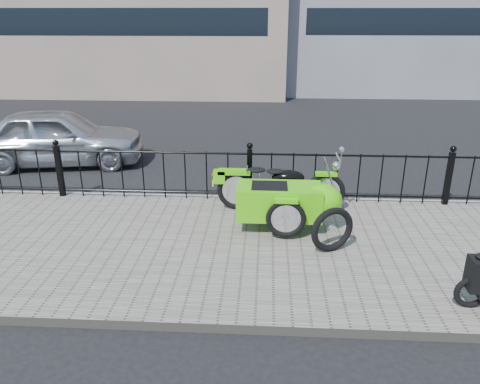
{
  "coord_description": "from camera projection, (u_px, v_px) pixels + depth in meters",
  "views": [
    {
      "loc": [
        0.3,
        -6.65,
        3.32
      ],
      "look_at": [
        -0.09,
        -0.1,
        0.8
      ],
      "focal_mm": 35.0,
      "sensor_mm": 36.0,
      "label": 1
    }
  ],
  "objects": [
    {
      "name": "ground",
      "position": [
        246.0,
        237.0,
        7.41
      ],
      "size": [
        120.0,
        120.0,
        0.0
      ],
      "primitive_type": "plane",
      "color": "black",
      "rests_on": "ground"
    },
    {
      "name": "sidewalk",
      "position": [
        244.0,
        249.0,
        6.92
      ],
      "size": [
        30.0,
        3.8,
        0.12
      ],
      "primitive_type": "cube",
      "color": "#696258",
      "rests_on": "ground"
    },
    {
      "name": "curb",
      "position": [
        250.0,
        200.0,
        8.73
      ],
      "size": [
        30.0,
        0.1,
        0.12
      ],
      "primitive_type": "cube",
      "color": "gray",
      "rests_on": "ground"
    },
    {
      "name": "iron_fence",
      "position": [
        250.0,
        175.0,
        8.41
      ],
      "size": [
        14.11,
        0.11,
        1.08
      ],
      "color": "black",
      "rests_on": "sidewalk"
    },
    {
      "name": "motorcycle_sidecar",
      "position": [
        290.0,
        198.0,
        7.37
      ],
      "size": [
        2.28,
        1.48,
        0.98
      ],
      "color": "black",
      "rests_on": "sidewalk"
    },
    {
      "name": "spare_tire",
      "position": [
        332.0,
        230.0,
        6.61
      ],
      "size": [
        0.65,
        0.37,
        0.67
      ],
      "primitive_type": "torus",
      "rotation": [
        1.57,
        0.0,
        0.44
      ],
      "color": "black",
      "rests_on": "sidewalk"
    },
    {
      "name": "sedan_car",
      "position": [
        58.0,
        137.0,
        10.74
      ],
      "size": [
        4.05,
        2.15,
        1.31
      ],
      "primitive_type": "imported",
      "rotation": [
        0.0,
        0.0,
        1.73
      ],
      "color": "silver",
      "rests_on": "ground"
    }
  ]
}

